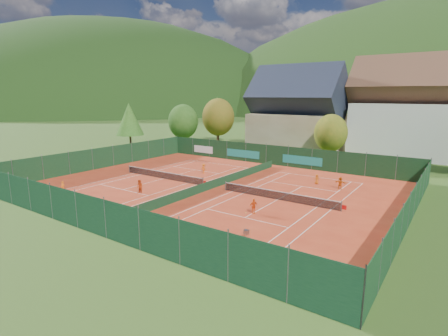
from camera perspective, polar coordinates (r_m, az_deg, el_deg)
ground at (r=39.96m, az=-1.63°, el=-3.32°), size 600.00×600.00×0.00m
clay_pad at (r=39.96m, az=-1.63°, el=-3.29°), size 40.00×32.00×0.01m
court_markings_left at (r=45.01m, az=-9.88°, el=-1.71°), size 11.03×23.83×0.00m
court_markings_right at (r=35.98m, az=8.74°, el=-5.14°), size 11.03×23.83×0.00m
tennis_net_left at (r=44.79m, az=-9.76°, el=-1.13°), size 13.30×0.10×1.02m
tennis_net_right at (r=35.78m, az=8.98°, el=-4.42°), size 13.30×0.10×1.02m
court_divider at (r=39.83m, az=-1.64°, el=-2.60°), size 0.03×28.80×1.00m
fence_north at (r=53.28m, az=8.19°, el=2.05°), size 40.00×0.10×3.00m
fence_south at (r=28.80m, az=-20.99°, el=-7.06°), size 40.00×0.04×3.00m
fence_west at (r=53.68m, az=-19.13°, el=1.62°), size 0.04×32.00×3.00m
fence_east at (r=32.51m, az=28.31°, el=-5.61°), size 0.09×32.00×3.00m
chalet at (r=66.42m, az=11.82°, el=8.33°), size 16.20×12.00×16.00m
hotel_block_a at (r=67.48m, az=29.08°, el=7.80°), size 21.60×11.00×17.25m
tree_west_front at (r=68.15m, az=-6.68°, el=7.54°), size 5.72×5.72×8.69m
tree_west_mid at (r=70.32m, az=-0.95°, el=8.31°), size 6.44×6.44×9.78m
tree_west_back at (r=80.26m, az=-1.11°, el=9.23°), size 5.60×5.60×10.00m
tree_center at (r=55.97m, az=17.02°, el=5.48°), size 5.01×5.01×7.60m
tree_west_side at (r=66.78m, az=-15.19°, el=7.70°), size 5.04×5.04×9.00m
ball_hopper at (r=26.18m, az=3.67°, el=-10.37°), size 0.34×0.34×0.80m
loose_ball_0 at (r=40.42m, az=-15.14°, el=-3.49°), size 0.07×0.07×0.07m
loose_ball_1 at (r=27.63m, az=-2.47°, el=-10.30°), size 0.07×0.07×0.07m
loose_ball_2 at (r=44.04m, az=5.11°, el=-1.86°), size 0.07×0.07×0.07m
loose_ball_3 at (r=47.70m, az=1.51°, el=-0.74°), size 0.07×0.07×0.07m
loose_ball_4 at (r=31.78m, az=3.58°, el=-7.29°), size 0.07×0.07×0.07m
player_left_near at (r=41.19m, az=-24.82°, el=-2.93°), size 0.58×0.44×1.41m
player_left_mid at (r=38.61m, az=-13.59°, el=-2.99°), size 0.76×0.61×1.53m
player_left_far at (r=47.09m, az=-3.33°, el=-0.11°), size 0.93×0.58×1.38m
player_right_near at (r=31.48m, az=4.84°, el=-6.21°), size 0.66×0.89×1.41m
player_right_far_a at (r=43.04m, az=14.91°, el=-1.77°), size 0.67×0.55×1.19m
player_right_far_b at (r=41.44m, az=18.45°, el=-2.34°), size 1.34×0.47×1.43m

